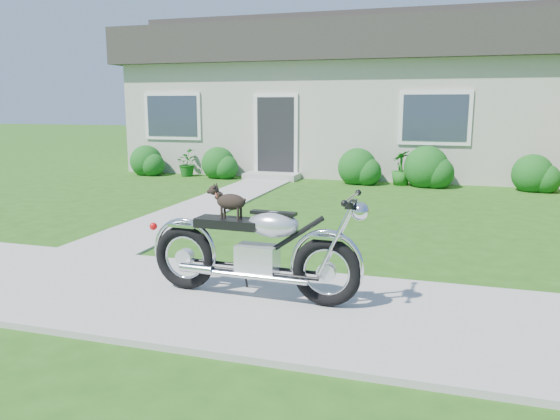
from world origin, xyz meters
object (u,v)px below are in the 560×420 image
object	(u,v)px
house	(353,96)
potted_plant_left	(186,163)
potted_plant_right	(401,168)
motorcycle_with_dog	(257,249)

from	to	relation	value
house	potted_plant_left	world-z (taller)	house
potted_plant_right	motorcycle_with_dog	bearing A→B (deg)	-94.50
house	potted_plant_right	size ratio (longest dim) A/B	15.01
house	potted_plant_left	xyz separation A→B (m)	(-3.92, -3.44, -1.80)
house	motorcycle_with_dog	distance (m)	12.08
house	potted_plant_left	size ratio (longest dim) A/B	17.56
house	motorcycle_with_dog	size ratio (longest dim) A/B	5.67
house	motorcycle_with_dog	bearing A→B (deg)	-84.56
motorcycle_with_dog	potted_plant_right	bearing A→B (deg)	87.70
potted_plant_right	motorcycle_with_dog	distance (m)	8.49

